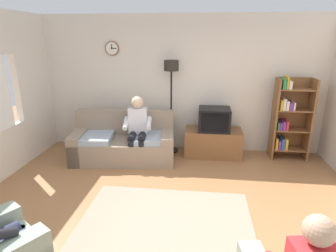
{
  "coord_description": "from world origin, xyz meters",
  "views": [
    {
      "loc": [
        0.4,
        -3.06,
        2.26
      ],
      "look_at": [
        -0.11,
        1.19,
        0.91
      ],
      "focal_mm": 30.16,
      "sensor_mm": 36.0,
      "label": 1
    }
  ],
  "objects": [
    {
      "name": "tv",
      "position": [
        0.67,
        2.23,
        0.75
      ],
      "size": [
        0.6,
        0.49,
        0.44
      ],
      "color": "black",
      "rests_on": "tv_stand"
    },
    {
      "name": "couch",
      "position": [
        -1.05,
        1.87,
        0.31
      ],
      "size": [
        1.99,
        1.09,
        0.9
      ],
      "color": "gray",
      "rests_on": "ground_plane"
    },
    {
      "name": "area_rug",
      "position": [
        0.01,
        -0.07,
        0.01
      ],
      "size": [
        2.2,
        1.7,
        0.01
      ],
      "primitive_type": "cube",
      "color": "gray",
      "rests_on": "ground_plane"
    },
    {
      "name": "tv_stand",
      "position": [
        0.67,
        2.25,
        0.27
      ],
      "size": [
        1.1,
        0.56,
        0.53
      ],
      "color": "brown",
      "rests_on": "ground_plane"
    },
    {
      "name": "person_on_couch",
      "position": [
        -0.74,
        1.76,
        0.7
      ],
      "size": [
        0.54,
        0.57,
        1.24
      ],
      "color": "silver",
      "rests_on": "ground_plane"
    },
    {
      "name": "floor_lamp",
      "position": [
        -0.18,
        2.35,
        1.45
      ],
      "size": [
        0.28,
        0.28,
        1.85
      ],
      "color": "black",
      "rests_on": "ground_plane"
    },
    {
      "name": "back_wall_assembly",
      "position": [
        -0.0,
        2.66,
        1.35
      ],
      "size": [
        6.2,
        0.17,
        2.7
      ],
      "color": "silver",
      "rests_on": "ground_plane"
    },
    {
      "name": "bookshelf",
      "position": [
        2.06,
        2.32,
        0.8
      ],
      "size": [
        0.68,
        0.36,
        1.59
      ],
      "color": "brown",
      "rests_on": "ground_plane"
    },
    {
      "name": "ground_plane",
      "position": [
        0.0,
        0.0,
        0.0
      ],
      "size": [
        12.0,
        12.0,
        0.0
      ],
      "primitive_type": "plane",
      "color": "#9E6B42"
    }
  ]
}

